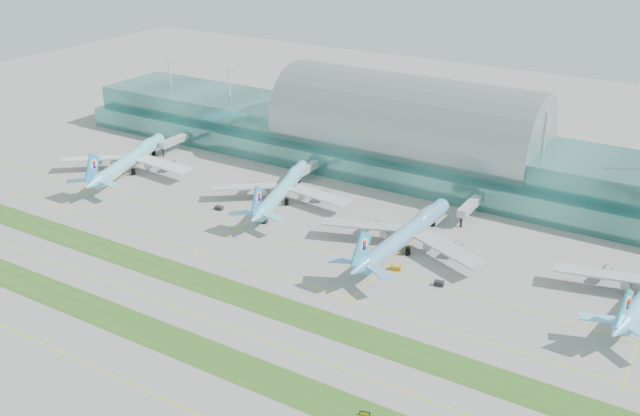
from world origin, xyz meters
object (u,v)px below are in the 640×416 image
Objects in this scene: airliner_b at (283,188)px; airliner_c at (407,233)px; airliner_a at (131,158)px; terminal at (406,140)px; taxiway_sign_east at (365,413)px.

airliner_b is 0.92× the size of airliner_c.
airliner_a is at bearing -179.31° from airliner_c.
airliner_b is at bearing 171.10° from airliner_c.
airliner_c is at bearing -26.67° from airliner_b.
terminal is 130.94× the size of taxiway_sign_east.
airliner_a is 26.85× the size of taxiway_sign_east.
terminal reaches higher than airliner_c.
airliner_a is 1.06× the size of airliner_b.
taxiway_sign_east is (62.91, -156.04, -13.68)m from terminal.
taxiway_sign_east is at bearing -68.04° from terminal.
airliner_a is 138.36m from airliner_c.
airliner_a is 190.29m from taxiway_sign_east.
terminal is at bearing 14.52° from airliner_a.
taxiway_sign_east is at bearing -68.67° from airliner_c.
terminal is 64.58m from airliner_b.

